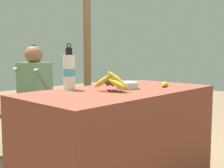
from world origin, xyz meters
TOP-DOWN VIEW (x-y plane):
  - market_counter at (0.00, 0.00)m, footprint 1.44×0.73m
  - banana_bunch_ripe at (-0.12, -0.02)m, footprint 0.18×0.27m
  - serving_bowl at (0.07, 0.01)m, footprint 0.17×0.17m
  - water_bottle at (-0.26, 0.26)m, footprint 0.09×0.09m
  - loose_banana_front at (0.37, -0.13)m, footprint 0.17×0.10m
  - wooden_bench at (0.01, 1.30)m, footprint 1.87×0.32m
  - seated_vendor at (0.02, 1.26)m, footprint 0.44×0.41m
  - support_post_far at (1.00, 1.49)m, footprint 0.10×0.10m

SIDE VIEW (x-z plane):
  - market_counter at x=0.00m, z-range 0.00..0.73m
  - wooden_bench at x=0.01m, z-range 0.15..0.59m
  - seated_vendor at x=0.02m, z-range 0.09..1.18m
  - loose_banana_front at x=0.37m, z-range 0.73..0.77m
  - serving_bowl at x=0.07m, z-range 0.74..0.79m
  - banana_bunch_ripe at x=-0.12m, z-range 0.73..0.88m
  - water_bottle at x=-0.26m, z-range 0.70..1.03m
  - support_post_far at x=1.00m, z-range 0.00..2.63m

